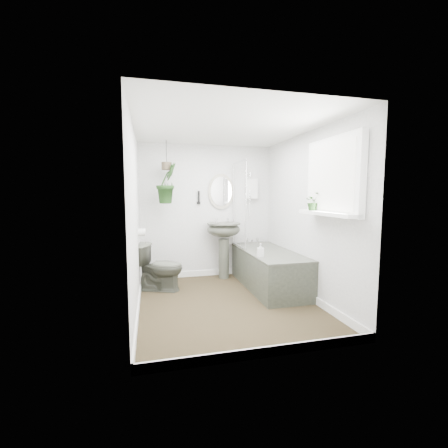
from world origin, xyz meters
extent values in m
cube|color=#2D2317|center=(0.00, 0.00, -0.01)|extent=(2.30, 2.80, 0.02)
cube|color=white|center=(0.00, 0.00, 2.31)|extent=(2.30, 2.80, 0.02)
cube|color=silver|center=(0.00, 1.41, 1.15)|extent=(2.30, 0.02, 2.30)
cube|color=silver|center=(0.00, -1.41, 1.15)|extent=(2.30, 0.02, 2.30)
cube|color=silver|center=(-1.16, 0.00, 1.15)|extent=(0.02, 2.80, 2.30)
cube|color=silver|center=(1.16, 0.00, 1.15)|extent=(0.02, 2.80, 2.30)
cube|color=white|center=(0.00, 0.00, 0.05)|extent=(2.30, 2.80, 0.10)
cube|color=white|center=(0.80, 1.34, 1.55)|extent=(0.20, 0.10, 0.35)
ellipsoid|color=#B1AA95|center=(0.25, 1.37, 1.50)|extent=(0.46, 0.03, 0.62)
cylinder|color=black|center=(-0.15, 1.36, 1.40)|extent=(0.04, 0.04, 0.22)
cylinder|color=white|center=(-1.10, 0.70, 0.90)|extent=(0.11, 0.11, 0.11)
cube|color=white|center=(1.09, -0.70, 1.65)|extent=(0.08, 1.00, 0.90)
cube|color=white|center=(1.02, -0.70, 1.23)|extent=(0.18, 1.00, 0.04)
cube|color=white|center=(1.04, -0.70, 1.65)|extent=(0.01, 0.86, 0.76)
imported|color=#44473C|center=(-0.85, 0.77, 0.36)|extent=(0.80, 0.63, 0.71)
imported|color=black|center=(1.01, -0.40, 1.36)|extent=(0.21, 0.19, 0.23)
imported|color=black|center=(-0.70, 1.11, 1.63)|extent=(0.46, 0.45, 0.65)
imported|color=black|center=(0.51, 0.09, 0.68)|extent=(0.10, 0.10, 0.19)
cylinder|color=#413728|center=(-0.70, 1.11, 1.89)|extent=(0.16, 0.16, 0.12)
camera|label=1|loc=(-0.97, -3.77, 1.46)|focal=24.00mm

